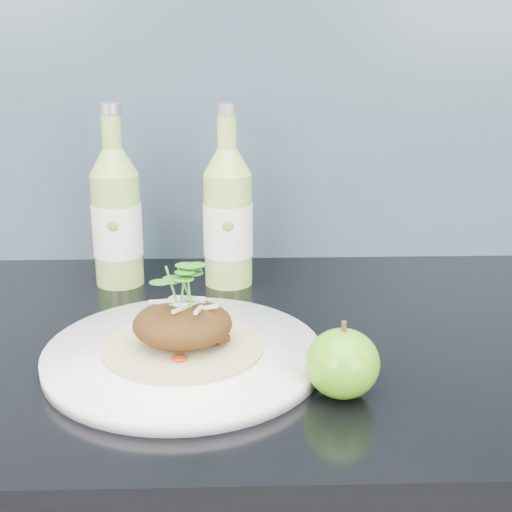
# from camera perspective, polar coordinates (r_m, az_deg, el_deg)

# --- Properties ---
(subway_backsplash) EXTENTS (4.00, 0.02, 0.70)m
(subway_backsplash) POSITION_cam_1_polar(r_m,az_deg,el_deg) (1.07, -2.96, 18.17)
(subway_backsplash) COLOR #65869F
(subway_backsplash) RESTS_ON kitchen_counter
(dinner_plate) EXTENTS (0.35, 0.35, 0.02)m
(dinner_plate) POSITION_cam_1_polar(r_m,az_deg,el_deg) (0.78, -5.81, -7.88)
(dinner_plate) COLOR white
(dinner_plate) RESTS_ON kitchen_counter
(pork_taco) EXTENTS (0.17, 0.17, 0.10)m
(pork_taco) POSITION_cam_1_polar(r_m,az_deg,el_deg) (0.76, -5.90, -5.33)
(pork_taco) COLOR tan
(pork_taco) RESTS_ON dinner_plate
(green_apple) EXTENTS (0.08, 0.08, 0.08)m
(green_apple) POSITION_cam_1_polar(r_m,az_deg,el_deg) (0.70, 6.94, -8.52)
(green_apple) COLOR #3C9610
(green_apple) RESTS_ON kitchen_counter
(cider_bottle_left) EXTENTS (0.08, 0.08, 0.25)m
(cider_bottle_left) POSITION_cam_1_polar(r_m,az_deg,el_deg) (1.00, -11.08, 3.03)
(cider_bottle_left) COLOR #90BD4E
(cider_bottle_left) RESTS_ON kitchen_counter
(cider_bottle_right) EXTENTS (0.08, 0.08, 0.25)m
(cider_bottle_right) POSITION_cam_1_polar(r_m,az_deg,el_deg) (0.98, -2.26, 3.08)
(cider_bottle_right) COLOR #A2C552
(cider_bottle_right) RESTS_ON kitchen_counter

